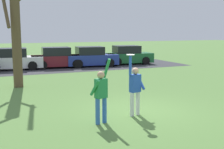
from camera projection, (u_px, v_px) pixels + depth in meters
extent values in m
plane|color=#567F3D|center=(138.00, 111.00, 10.46)|extent=(120.00, 120.00, 0.00)
cylinder|color=silver|center=(138.00, 103.00, 9.93)|extent=(0.14, 0.14, 0.82)
cylinder|color=silver|center=(132.00, 104.00, 9.77)|extent=(0.14, 0.14, 0.82)
cube|color=#234CB2|center=(135.00, 83.00, 9.74)|extent=(0.40, 0.30, 0.60)
sphere|color=tan|center=(135.00, 71.00, 9.68)|extent=(0.23, 0.23, 0.23)
cylinder|color=#234CB2|center=(140.00, 81.00, 9.87)|extent=(0.19, 0.48, 0.58)
cylinder|color=#234CB2|center=(130.00, 65.00, 9.51)|extent=(0.09, 0.09, 0.66)
cylinder|color=#3366B7|center=(98.00, 111.00, 8.92)|extent=(0.14, 0.14, 0.82)
cylinder|color=#3366B7|center=(104.00, 110.00, 9.07)|extent=(0.14, 0.14, 0.82)
cube|color=#238447|center=(101.00, 88.00, 8.89)|extent=(0.40, 0.30, 0.60)
sphere|color=tan|center=(101.00, 75.00, 8.82)|extent=(0.23, 0.23, 0.23)
cylinder|color=#238447|center=(95.00, 88.00, 8.74)|extent=(0.19, 0.48, 0.58)
cylinder|color=#238447|center=(107.00, 68.00, 8.93)|extent=(0.16, 0.35, 0.64)
cylinder|color=white|center=(130.00, 55.00, 9.46)|extent=(0.27, 0.27, 0.02)
cube|color=white|center=(14.00, 62.00, 21.47)|extent=(4.25, 2.19, 0.80)
cube|color=black|center=(11.00, 52.00, 21.31)|extent=(2.25, 1.83, 0.64)
cylinder|color=black|center=(31.00, 63.00, 22.74)|extent=(0.68, 0.28, 0.66)
cylinder|color=black|center=(33.00, 66.00, 21.03)|extent=(0.68, 0.28, 0.66)
cube|color=maroon|center=(58.00, 60.00, 22.68)|extent=(4.25, 2.19, 0.80)
cube|color=black|center=(56.00, 51.00, 22.53)|extent=(2.25, 1.83, 0.64)
cylinder|color=black|center=(72.00, 62.00, 23.96)|extent=(0.68, 0.28, 0.66)
cylinder|color=black|center=(76.00, 64.00, 22.24)|extent=(0.68, 0.28, 0.66)
cylinder|color=black|center=(41.00, 63.00, 23.18)|extent=(0.68, 0.28, 0.66)
cylinder|color=black|center=(43.00, 65.00, 21.47)|extent=(0.68, 0.28, 0.66)
cube|color=#233893|center=(92.00, 59.00, 23.42)|extent=(4.25, 2.19, 0.80)
cube|color=black|center=(90.00, 51.00, 23.27)|extent=(2.25, 1.83, 0.64)
cylinder|color=black|center=(104.00, 61.00, 24.70)|extent=(0.68, 0.28, 0.66)
cylinder|color=black|center=(110.00, 63.00, 22.99)|extent=(0.68, 0.28, 0.66)
cylinder|color=black|center=(74.00, 62.00, 23.93)|extent=(0.68, 0.28, 0.66)
cylinder|color=black|center=(79.00, 64.00, 22.21)|extent=(0.68, 0.28, 0.66)
cube|color=#1E6633|center=(128.00, 58.00, 25.00)|extent=(4.25, 2.19, 0.80)
cube|color=black|center=(127.00, 49.00, 24.85)|extent=(2.25, 1.83, 0.64)
cylinder|color=black|center=(137.00, 59.00, 26.28)|extent=(0.68, 0.28, 0.66)
cylinder|color=black|center=(146.00, 61.00, 24.57)|extent=(0.68, 0.28, 0.66)
cylinder|color=black|center=(111.00, 60.00, 25.51)|extent=(0.68, 0.28, 0.66)
cylinder|color=black|center=(118.00, 62.00, 23.79)|extent=(0.68, 0.28, 0.66)
cube|color=#38383D|center=(34.00, 69.00, 22.06)|extent=(24.67, 6.40, 0.01)
cylinder|color=brown|center=(16.00, 28.00, 14.47)|extent=(0.47, 0.47, 5.95)
cylinder|color=brown|center=(5.00, 9.00, 14.06)|extent=(0.38, 1.10, 1.92)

